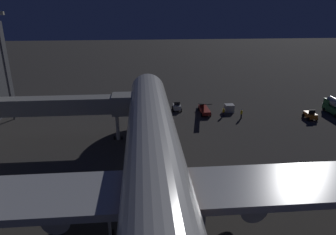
% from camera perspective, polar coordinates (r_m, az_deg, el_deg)
% --- Properties ---
extents(ground_plane, '(320.00, 320.00, 0.00)m').
position_cam_1_polar(ground_plane, '(41.44, -2.99, -9.46)').
color(ground_plane, '#383533').
extents(airliner_at_gate, '(53.93, 67.51, 19.98)m').
position_cam_1_polar(airliner_at_gate, '(27.68, -2.23, -11.64)').
color(airliner_at_gate, silver).
rests_on(airliner_at_gate, ground_plane).
extents(jet_bridge, '(21.23, 3.40, 7.51)m').
position_cam_1_polar(jet_bridge, '(49.25, -17.00, 2.17)').
color(jet_bridge, '#9E9E99').
rests_on(jet_bridge, ground_plane).
extents(apron_floodlight_mast, '(2.90, 0.50, 19.48)m').
position_cam_1_polar(apron_floodlight_mast, '(62.77, -28.29, 9.35)').
color(apron_floodlight_mast, '#59595E').
rests_on(apron_floodlight_mast, ground_plane).
extents(baggage_tug_spare, '(1.86, 2.30, 1.95)m').
position_cam_1_polar(baggage_tug_spare, '(62.94, 1.65, 1.97)').
color(baggage_tug_spare, silver).
rests_on(baggage_tug_spare, ground_plane).
extents(pushback_tug, '(1.86, 2.74, 1.95)m').
position_cam_1_polar(pushback_tug, '(64.25, 24.96, 0.41)').
color(pushback_tug, orange).
rests_on(pushback_tug, ground_plane).
extents(belt_loader, '(1.96, 8.73, 3.34)m').
position_cam_1_polar(belt_loader, '(61.71, 6.79, 1.53)').
color(belt_loader, maroon).
rests_on(belt_loader, ground_plane).
extents(fuel_tanker, '(2.46, 5.74, 3.15)m').
position_cam_1_polar(fuel_tanker, '(69.23, 28.73, 1.89)').
color(fuel_tanker, '#287038').
rests_on(fuel_tanker, ground_plane).
extents(baggage_container_near_belt, '(1.76, 1.64, 1.53)m').
position_cam_1_polar(baggage_container_near_belt, '(63.50, 11.32, 1.73)').
color(baggage_container_near_belt, '#B7BABF').
rests_on(baggage_container_near_belt, ground_plane).
extents(ground_crew_near_nose_gear, '(0.40, 0.40, 1.76)m').
position_cam_1_polar(ground_crew_near_nose_gear, '(60.66, -1.79, 1.45)').
color(ground_crew_near_nose_gear, black).
rests_on(ground_crew_near_nose_gear, ground_plane).
extents(ground_crew_marshaller_fwd, '(0.40, 0.40, 1.78)m').
position_cam_1_polar(ground_crew_marshaller_fwd, '(60.56, 10.30, 1.10)').
color(ground_crew_marshaller_fwd, black).
rests_on(ground_crew_marshaller_fwd, ground_plane).
extents(ground_crew_by_tug, '(0.40, 0.40, 1.87)m').
position_cam_1_polar(ground_crew_by_tug, '(60.07, 13.52, 0.75)').
color(ground_crew_by_tug, black).
rests_on(ground_crew_by_tug, ground_plane).
extents(traffic_cone_nose_port, '(0.36, 0.36, 0.55)m').
position_cam_1_polar(traffic_cone_nose_port, '(59.58, -1.60, 0.39)').
color(traffic_cone_nose_port, orange).
rests_on(traffic_cone_nose_port, ground_plane).
extents(traffic_cone_nose_starboard, '(0.36, 0.36, 0.55)m').
position_cam_1_polar(traffic_cone_nose_starboard, '(59.51, -5.83, 0.26)').
color(traffic_cone_nose_starboard, orange).
rests_on(traffic_cone_nose_starboard, ground_plane).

